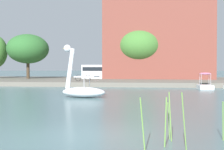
# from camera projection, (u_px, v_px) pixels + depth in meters

# --- Properties ---
(ground_plane) EXTENTS (408.80, 408.80, 0.00)m
(ground_plane) POSITION_uv_depth(u_px,v_px,m) (81.00, 137.00, 9.16)
(ground_plane) COLOR slate
(shore_bank_far) EXTENTS (118.11, 20.51, 0.47)m
(shore_bank_far) POSITION_uv_depth(u_px,v_px,m) (137.00, 81.00, 42.38)
(shore_bank_far) COLOR #6B665B
(shore_bank_far) RESTS_ON ground_plane
(swan_boat) EXTENTS (3.12, 1.79, 3.48)m
(swan_boat) POSITION_uv_depth(u_px,v_px,m) (82.00, 88.00, 21.27)
(swan_boat) COLOR white
(swan_boat) RESTS_ON ground_plane
(pedal_boat_pink) EXTENTS (1.33, 1.97, 1.51)m
(pedal_boat_pink) POSITION_uv_depth(u_px,v_px,m) (205.00, 84.00, 29.87)
(pedal_boat_pink) COLOR white
(pedal_boat_pink) RESTS_ON ground_plane
(tree_broadleaf_right) EXTENTS (6.79, 6.64, 6.66)m
(tree_broadleaf_right) POSITION_uv_depth(u_px,v_px,m) (140.00, 46.00, 43.31)
(tree_broadleaf_right) COLOR #423323
(tree_broadleaf_right) RESTS_ON shore_bank_far
(tree_broadleaf_left) EXTENTS (7.80, 7.84, 6.04)m
(tree_broadleaf_left) POSITION_uv_depth(u_px,v_px,m) (28.00, 49.00, 44.07)
(tree_broadleaf_left) COLOR #423323
(tree_broadleaf_left) RESTS_ON shore_bank_far
(bicycle_parked) EXTENTS (1.79, 0.14, 0.72)m
(bicycle_parked) POSITION_uv_depth(u_px,v_px,m) (83.00, 78.00, 35.67)
(bicycle_parked) COLOR black
(bicycle_parked) RESTS_ON shore_bank_far
(parked_van) EXTENTS (4.73, 2.67, 1.87)m
(parked_van) POSITION_uv_depth(u_px,v_px,m) (99.00, 71.00, 44.49)
(parked_van) COLOR silver
(parked_van) RESTS_ON shore_bank_far
(apartment_block) EXTENTS (14.97, 9.29, 14.86)m
(apartment_block) POSITION_uv_depth(u_px,v_px,m) (159.00, 25.00, 45.35)
(apartment_block) COLOR brown
(apartment_block) RESTS_ON shore_bank_far
(reed_clump_foreground) EXTENTS (2.44, 1.66, 1.39)m
(reed_clump_foreground) POSITION_uv_depth(u_px,v_px,m) (184.00, 122.00, 8.06)
(reed_clump_foreground) COLOR #669942
(reed_clump_foreground) RESTS_ON ground_plane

